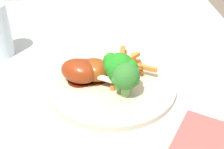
% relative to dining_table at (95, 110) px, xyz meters
% --- Properties ---
extents(dining_table, '(0.94, 0.80, 0.74)m').
position_rel_dining_table_xyz_m(dining_table, '(0.00, 0.00, 0.00)').
color(dining_table, '#B7B7BC').
rests_on(dining_table, ground_plane).
extents(dinner_plate, '(0.27, 0.27, 0.01)m').
position_rel_dining_table_xyz_m(dinner_plate, '(-0.07, -0.04, 0.13)').
color(dinner_plate, beige).
rests_on(dinner_plate, dining_table).
extents(broccoli_floret_front, '(0.06, 0.07, 0.08)m').
position_rel_dining_table_xyz_m(broccoli_floret_front, '(-0.09, -0.05, 0.18)').
color(broccoli_floret_front, '#78BE55').
rests_on(broccoli_floret_front, dinner_plate).
extents(broccoli_floret_middle, '(0.04, 0.04, 0.06)m').
position_rel_dining_table_xyz_m(broccoli_floret_middle, '(-0.09, -0.06, 0.17)').
color(broccoli_floret_middle, '#79AA50').
rests_on(broccoli_floret_middle, dinner_plate).
extents(broccoli_floret_back, '(0.05, 0.05, 0.07)m').
position_rel_dining_table_xyz_m(broccoli_floret_back, '(-0.11, -0.07, 0.18)').
color(broccoli_floret_back, '#72A054').
rests_on(broccoli_floret_back, dinner_plate).
extents(carrot_fries_pile, '(0.13, 0.11, 0.04)m').
position_rel_dining_table_xyz_m(carrot_fries_pile, '(-0.02, -0.07, 0.15)').
color(carrot_fries_pile, orange).
rests_on(carrot_fries_pile, dinner_plate).
extents(chicken_drumstick_near, '(0.08, 0.12, 0.05)m').
position_rel_dining_table_xyz_m(chicken_drumstick_near, '(-0.05, -0.01, 0.15)').
color(chicken_drumstick_near, '#5E230A').
rests_on(chicken_drumstick_near, dinner_plate).
extents(chicken_drumstick_far, '(0.09, 0.14, 0.05)m').
position_rel_dining_table_xyz_m(chicken_drumstick_far, '(-0.06, 0.02, 0.16)').
color(chicken_drumstick_far, '#5C1909').
rests_on(chicken_drumstick_far, dinner_plate).
extents(chicken_drumstick_extra, '(0.07, 0.14, 0.04)m').
position_rel_dining_table_xyz_m(chicken_drumstick_extra, '(-0.05, 0.01, 0.15)').
color(chicken_drumstick_extra, '#5C1B11').
rests_on(chicken_drumstick_extra, dinner_plate).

